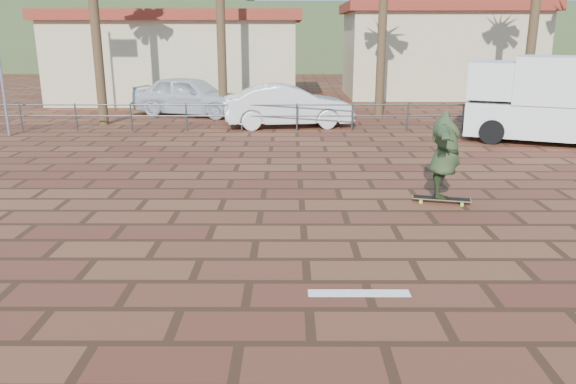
# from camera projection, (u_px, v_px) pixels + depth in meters

# --- Properties ---
(ground) EXTENTS (120.00, 120.00, 0.00)m
(ground) POSITION_uv_depth(u_px,v_px,m) (306.00, 259.00, 8.86)
(ground) COLOR brown
(ground) RESTS_ON ground
(paint_stripe) EXTENTS (1.40, 0.22, 0.01)m
(paint_stripe) POSITION_uv_depth(u_px,v_px,m) (359.00, 293.00, 7.71)
(paint_stripe) COLOR white
(paint_stripe) RESTS_ON ground
(guardrail) EXTENTS (24.06, 0.06, 1.00)m
(guardrail) POSITION_uv_depth(u_px,v_px,m) (297.00, 112.00, 20.22)
(guardrail) COLOR #47494F
(guardrail) RESTS_ON ground
(building_west) EXTENTS (12.60, 7.60, 4.50)m
(building_west) POSITION_uv_depth(u_px,v_px,m) (181.00, 56.00, 29.42)
(building_west) COLOR beige
(building_west) RESTS_ON ground
(building_east) EXTENTS (10.60, 6.60, 5.00)m
(building_east) POSITION_uv_depth(u_px,v_px,m) (438.00, 50.00, 31.22)
(building_east) COLOR beige
(building_east) RESTS_ON ground
(hill_front) EXTENTS (70.00, 18.00, 6.00)m
(hill_front) POSITION_uv_depth(u_px,v_px,m) (292.00, 37.00, 56.13)
(hill_front) COLOR #384C28
(hill_front) RESTS_ON ground
(hill_back) EXTENTS (35.00, 14.00, 8.00)m
(hill_back) POSITION_uv_depth(u_px,v_px,m) (93.00, 27.00, 61.70)
(hill_back) COLOR #384C28
(hill_back) RESTS_ON ground
(longboard) EXTENTS (1.23, 0.54, 0.12)m
(longboard) POSITION_uv_depth(u_px,v_px,m) (441.00, 199.00, 11.74)
(longboard) COLOR olive
(longboard) RESTS_ON ground
(skateboarder) EXTENTS (1.00, 2.32, 1.83)m
(skateboarder) POSITION_uv_depth(u_px,v_px,m) (445.00, 155.00, 11.48)
(skateboarder) COLOR #2D3C20
(skateboarder) RESTS_ON longboard
(campervan) EXTENTS (5.72, 4.08, 2.74)m
(campervan) POSITION_uv_depth(u_px,v_px,m) (557.00, 98.00, 17.91)
(campervan) COLOR silver
(campervan) RESTS_ON ground
(car_silver) EXTENTS (5.33, 3.42, 1.69)m
(car_silver) POSITION_uv_depth(u_px,v_px,m) (190.00, 96.00, 24.03)
(car_silver) COLOR silver
(car_silver) RESTS_ON ground
(car_white) EXTENTS (4.98, 2.32, 1.58)m
(car_white) POSITION_uv_depth(u_px,v_px,m) (288.00, 106.00, 21.15)
(car_white) COLOR silver
(car_white) RESTS_ON ground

